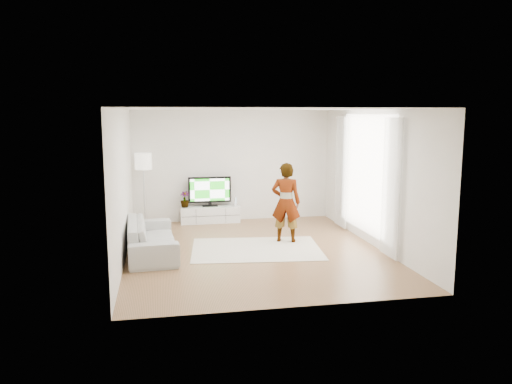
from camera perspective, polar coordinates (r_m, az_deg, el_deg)
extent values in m
plane|color=#9E6C47|center=(10.05, -0.19, -6.72)|extent=(6.00, 6.00, 0.00)
plane|color=white|center=(9.68, -0.20, 9.45)|extent=(6.00, 6.00, 0.00)
cube|color=white|center=(9.63, -14.98, 0.79)|extent=(0.02, 6.00, 2.80)
cube|color=white|center=(10.52, 13.32, 1.53)|extent=(0.02, 6.00, 2.80)
cube|color=white|center=(12.71, -2.71, 3.02)|extent=(5.00, 0.02, 2.80)
cube|color=white|center=(6.88, 4.45, -2.12)|extent=(5.00, 0.02, 2.80)
cube|color=white|center=(10.78, 12.58, 2.00)|extent=(0.01, 2.60, 2.50)
cube|color=white|center=(9.59, 15.19, 0.45)|extent=(0.04, 0.70, 2.60)
cube|color=white|center=(11.95, 9.74, 2.28)|extent=(0.04, 0.70, 2.60)
cube|color=white|center=(12.59, -5.26, -2.57)|extent=(1.47, 0.41, 0.41)
cube|color=black|center=(12.38, -5.16, -2.76)|extent=(1.43, 0.00, 0.01)
cube|color=black|center=(12.35, -6.87, -2.82)|extent=(0.01, 0.00, 0.36)
cube|color=black|center=(12.42, -3.47, -2.70)|extent=(0.01, 0.00, 0.36)
cube|color=black|center=(12.57, -5.29, -1.57)|extent=(0.38, 0.21, 0.02)
cube|color=black|center=(12.57, -5.29, -1.36)|extent=(0.08, 0.05, 0.08)
cube|color=black|center=(12.51, -5.32, 0.27)|extent=(1.07, 0.06, 0.65)
cube|color=#1EA11A|center=(12.47, -5.30, 0.25)|extent=(0.97, 0.01, 0.55)
cube|color=white|center=(12.60, -2.36, -1.03)|extent=(0.06, 0.17, 0.23)
cube|color=#4CB2FF|center=(12.52, -2.31, -1.00)|extent=(0.01, 0.00, 0.13)
imported|color=#3F7238|center=(12.47, -8.15, -0.84)|extent=(0.27, 0.27, 0.40)
cube|color=beige|center=(10.15, 0.03, -6.53)|extent=(2.76, 2.12, 0.01)
imported|color=#334772|center=(10.56, 3.43, -1.19)|extent=(0.72, 0.59, 1.69)
imported|color=#ADADA8|center=(9.97, -11.83, -5.08)|extent=(1.01, 2.32, 0.66)
cylinder|color=silver|center=(12.44, -12.51, -3.81)|extent=(0.31, 0.31, 0.02)
cylinder|color=silver|center=(12.31, -12.62, -0.63)|extent=(0.04, 0.04, 1.38)
cylinder|color=white|center=(12.19, -12.76, 3.46)|extent=(0.40, 0.40, 0.39)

